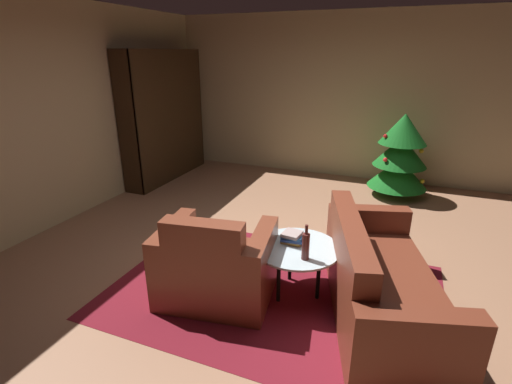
{
  "coord_description": "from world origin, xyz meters",
  "views": [
    {
      "loc": [
        1.06,
        -3.23,
        2.11
      ],
      "look_at": [
        -0.18,
        -0.11,
        0.85
      ],
      "focal_mm": 26.26,
      "sensor_mm": 36.0,
      "label": 1
    }
  ],
  "objects": [
    {
      "name": "area_rug",
      "position": [
        0.12,
        -0.41,
        0.0
      ],
      "size": [
        2.99,
        2.05,
        0.01
      ],
      "primitive_type": "cube",
      "color": "maroon",
      "rests_on": "ground"
    },
    {
      "name": "wall_back",
      "position": [
        0.0,
        3.41,
        1.38
      ],
      "size": [
        6.08,
        0.06,
        2.75
      ],
      "primitive_type": "cube",
      "color": "tan",
      "rests_on": "ground"
    },
    {
      "name": "couch_red",
      "position": [
        1.03,
        -0.37,
        0.29
      ],
      "size": [
        1.28,
        1.96,
        0.84
      ],
      "color": "maroon",
      "rests_on": "ground"
    },
    {
      "name": "armchair_red",
      "position": [
        -0.34,
        -0.68,
        0.31
      ],
      "size": [
        1.08,
        0.92,
        0.88
      ],
      "color": "brown",
      "rests_on": "ground"
    },
    {
      "name": "bookshelf_unit",
      "position": [
        -2.75,
        2.31,
        1.06
      ],
      "size": [
        0.37,
        1.93,
        2.16
      ],
      "color": "black",
      "rests_on": "ground"
    },
    {
      "name": "book_stack_on_table",
      "position": [
        0.25,
        -0.29,
        0.53
      ],
      "size": [
        0.23,
        0.19,
        0.11
      ],
      "color": "gold",
      "rests_on": "coffee_table"
    },
    {
      "name": "bottle_on_table",
      "position": [
        0.43,
        -0.53,
        0.6
      ],
      "size": [
        0.06,
        0.06,
        0.32
      ],
      "color": "#502320",
      "rests_on": "coffee_table"
    },
    {
      "name": "ground_plane",
      "position": [
        0.0,
        0.0,
        0.0
      ],
      "size": [
        8.12,
        8.12,
        0.0
      ],
      "primitive_type": "plane",
      "color": "#9B6B4E"
    },
    {
      "name": "wall_left",
      "position": [
        -3.01,
        0.0,
        1.38
      ],
      "size": [
        0.06,
        6.89,
        2.75
      ],
      "primitive_type": "cube",
      "color": "tan",
      "rests_on": "ground"
    },
    {
      "name": "decorated_tree",
      "position": [
        1.07,
        2.67,
        0.66
      ],
      "size": [
        0.88,
        0.88,
        1.28
      ],
      "color": "brown",
      "rests_on": "ground"
    },
    {
      "name": "coffee_table",
      "position": [
        0.31,
        -0.35,
        0.44
      ],
      "size": [
        0.78,
        0.78,
        0.48
      ],
      "color": "black",
      "rests_on": "ground"
    }
  ]
}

